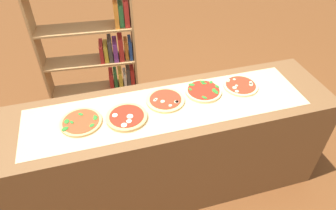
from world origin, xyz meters
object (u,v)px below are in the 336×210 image
object	(u,v)px
pizza_mushroom_4	(241,86)
pizza_mozzarella_1	(127,117)
pizza_mushroom_2	(165,100)
bookshelf	(105,65)
pizza_spinach_3	(204,91)
pizza_spinach_0	(81,122)

from	to	relation	value
pizza_mushroom_4	pizza_mozzarella_1	bearing A→B (deg)	-172.61
pizza_mushroom_2	bookshelf	size ratio (longest dim) A/B	0.20
pizza_spinach_3	bookshelf	distance (m)	1.21
pizza_mushroom_2	pizza_spinach_3	bearing A→B (deg)	4.02
pizza_spinach_0	pizza_mushroom_2	distance (m)	0.60
pizza_spinach_0	bookshelf	bearing A→B (deg)	76.91
pizza_mozzarella_1	pizza_mushroom_4	bearing A→B (deg)	7.39
pizza_spinach_0	bookshelf	xyz separation A→B (m)	(0.25, 1.08, -0.27)
bookshelf	pizza_spinach_3	bearing A→B (deg)	-56.88
pizza_spinach_3	bookshelf	world-z (taller)	bookshelf
pizza_spinach_0	pizza_mushroom_2	xyz separation A→B (m)	(0.60, 0.07, -0.00)
pizza_mushroom_4	pizza_spinach_3	bearing A→B (deg)	178.06
pizza_spinach_0	bookshelf	world-z (taller)	bookshelf
pizza_spinach_3	bookshelf	xyz separation A→B (m)	(-0.65, 0.99, -0.27)
pizza_mozzarella_1	bookshelf	distance (m)	1.15
pizza_mushroom_2	pizza_spinach_3	xyz separation A→B (m)	(0.30, 0.02, 0.00)
pizza_spinach_0	pizza_mushroom_4	world-z (taller)	pizza_spinach_0
pizza_spinach_3	bookshelf	size ratio (longest dim) A/B	0.19
pizza_spinach_0	bookshelf	size ratio (longest dim) A/B	0.20
pizza_spinach_0	pizza_spinach_3	bearing A→B (deg)	5.71
pizza_mozzarella_1	pizza_mushroom_2	size ratio (longest dim) A/B	1.00
pizza_mushroom_2	pizza_mushroom_4	size ratio (longest dim) A/B	1.06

